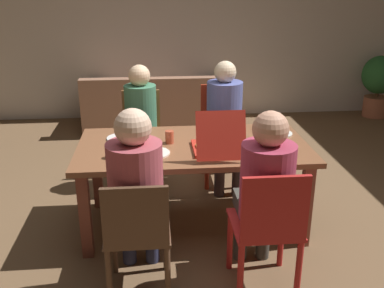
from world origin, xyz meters
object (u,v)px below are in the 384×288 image
at_px(person_2, 225,115).
at_px(chair_3, 137,232).
at_px(chair_1, 268,227).
at_px(plate_2, 154,153).
at_px(person_0, 141,118).
at_px(plate_0, 233,131).
at_px(chair_0, 142,135).
at_px(plate_1, 122,138).
at_px(drinking_glass_0, 170,137).
at_px(pizza_box_0, 217,145).
at_px(person_1, 265,184).
at_px(dining_table, 193,155).
at_px(couch, 154,108).
at_px(plate_3, 279,133).
at_px(chair_2, 222,130).
at_px(person_3, 136,186).
at_px(potted_plant, 379,82).
at_px(drinking_glass_1, 118,149).

height_order(person_2, chair_3, person_2).
height_order(chair_1, plate_2, chair_1).
relative_size(person_0, plate_0, 5.49).
bearing_deg(chair_0, plate_1, -100.32).
bearing_deg(drinking_glass_0, pizza_box_0, -32.35).
xyz_separation_m(chair_1, person_1, (0.00, 0.14, 0.23)).
relative_size(dining_table, chair_1, 2.04).
bearing_deg(couch, plate_3, -67.18).
distance_m(chair_1, person_2, 1.72).
relative_size(dining_table, chair_0, 1.99).
distance_m(chair_2, plate_3, 0.86).
height_order(person_2, plate_2, person_2).
bearing_deg(dining_table, chair_2, 67.51).
height_order(chair_0, pizza_box_0, pizza_box_0).
bearing_deg(chair_0, plate_3, -32.83).
height_order(person_3, potted_plant, person_3).
xyz_separation_m(person_1, drinking_glass_1, (-0.96, 0.56, 0.06)).
height_order(plate_2, drinking_glass_0, drinking_glass_0).
relative_size(chair_0, chair_1, 1.02).
relative_size(person_0, plate_3, 5.32).
xyz_separation_m(dining_table, drinking_glass_0, (-0.19, 0.05, 0.14)).
distance_m(drinking_glass_1, potted_plant, 4.83).
bearing_deg(chair_1, plate_2, 133.22).
bearing_deg(dining_table, plate_0, 35.85).
distance_m(person_0, plate_2, 0.99).
bearing_deg(chair_0, plate_2, -84.03).
bearing_deg(chair_2, plate_0, -91.49).
distance_m(chair_1, person_1, 0.27).
distance_m(chair_1, plate_1, 1.48).
height_order(person_0, drinking_glass_1, person_0).
relative_size(person_0, drinking_glass_0, 11.76).
distance_m(couch, potted_plant, 3.39).
bearing_deg(drinking_glass_1, pizza_box_0, 3.73).
bearing_deg(drinking_glass_1, chair_1, -35.88).
bearing_deg(drinking_glass_0, chair_0, 105.19).
distance_m(plate_1, drinking_glass_0, 0.41).
xyz_separation_m(person_1, plate_0, (-0.02, 1.05, 0.01)).
height_order(person_2, drinking_glass_0, person_2).
bearing_deg(potted_plant, drinking_glass_0, -138.55).
distance_m(person_1, drinking_glass_1, 1.11).
height_order(chair_0, plate_2, chair_0).
height_order(person_2, plate_0, person_2).
bearing_deg(person_2, chair_2, 90.00).
bearing_deg(pizza_box_0, person_1, -69.81).
xyz_separation_m(plate_3, potted_plant, (2.32, 2.74, -0.19)).
height_order(pizza_box_0, drinking_glass_1, pizza_box_0).
xyz_separation_m(person_0, plate_1, (-0.14, -0.63, 0.02)).
height_order(plate_0, drinking_glass_0, drinking_glass_0).
height_order(chair_2, couch, chair_2).
xyz_separation_m(dining_table, drinking_glass_1, (-0.58, -0.22, 0.15)).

